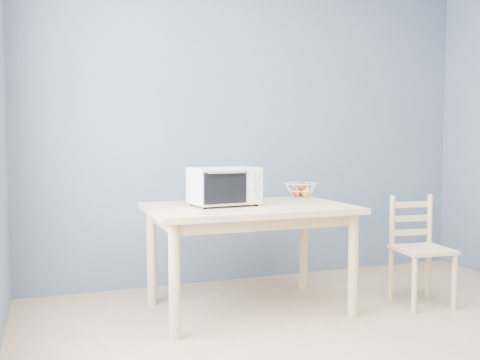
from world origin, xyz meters
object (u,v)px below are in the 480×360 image
object	(u,v)px
dining_table	(249,220)
toaster_oven	(222,186)
fruit_basket	(300,190)
dining_chair	(419,251)

from	to	relation	value
dining_table	toaster_oven	xyz separation A→B (m)	(-0.19, 0.03, 0.24)
toaster_oven	fruit_basket	size ratio (longest dim) A/B	1.74
dining_table	fruit_basket	size ratio (longest dim) A/B	5.04
dining_table	dining_chair	distance (m)	1.30
dining_chair	fruit_basket	bearing A→B (deg)	145.96
toaster_oven	fruit_basket	world-z (taller)	toaster_oven
fruit_basket	dining_table	bearing A→B (deg)	-151.05
fruit_basket	toaster_oven	bearing A→B (deg)	-159.79
dining_table	toaster_oven	bearing A→B (deg)	169.90
dining_table	fruit_basket	bearing A→B (deg)	28.95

